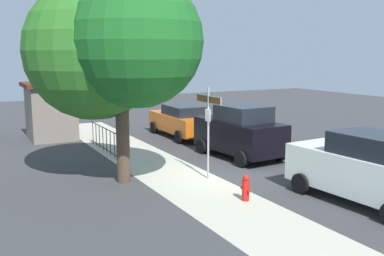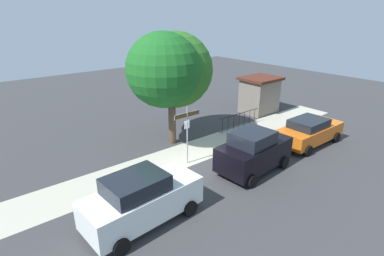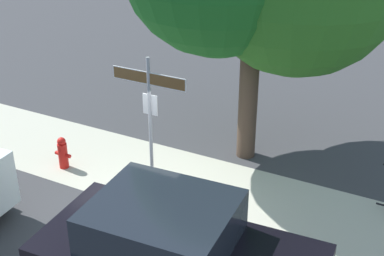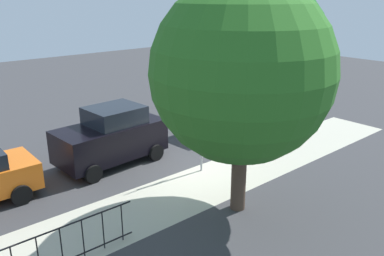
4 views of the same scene
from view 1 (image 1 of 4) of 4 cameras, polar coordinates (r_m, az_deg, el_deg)
The scene contains 10 objects.
ground_plane at distance 15.81m, azimuth 2.87°, elevation -6.10°, with size 60.00×60.00×0.00m, color #38383A.
sidewalk_strip at distance 16.95m, azimuth -4.41°, elevation -5.02°, with size 24.00×2.60×0.00m, color #B2AF9B.
street_sign at distance 14.94m, azimuth 2.13°, elevation 1.57°, with size 1.61×0.07×3.18m.
shade_tree at distance 14.58m, azimuth -10.36°, elevation 10.10°, with size 5.88×5.34×6.76m.
car_white at distance 13.60m, azimuth 21.79°, elevation -4.89°, with size 4.71×2.36×2.07m.
car_black at distance 18.32m, azimuth 6.24°, elevation -0.49°, with size 4.19×2.36×2.20m.
car_orange at distance 22.83m, azimuth -1.23°, elevation 0.98°, with size 4.67×2.13×1.67m.
iron_fence at distance 20.06m, azimuth -11.49°, elevation -1.26°, with size 3.84×0.04×1.07m.
utility_shed at distance 23.37m, azimuth -17.84°, elevation 2.20°, with size 2.94×2.52×2.85m.
fire_hydrant at distance 13.11m, azimuth 6.98°, elevation -7.72°, with size 0.42×0.22×0.78m.
Camera 1 is at (-13.06, 7.81, 4.26)m, focal length 41.12 mm.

